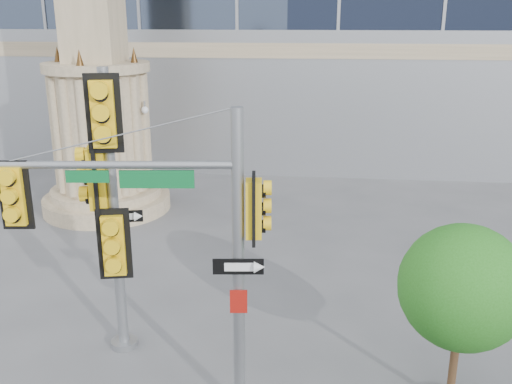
# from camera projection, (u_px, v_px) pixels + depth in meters

# --- Properties ---
(ground) EXTENTS (120.00, 120.00, 0.00)m
(ground) POSITION_uv_depth(u_px,v_px,m) (242.00, 370.00, 11.11)
(ground) COLOR #545456
(ground) RESTS_ON ground
(monument) EXTENTS (4.40, 4.40, 16.60)m
(monument) POSITION_uv_depth(u_px,v_px,m) (95.00, 49.00, 18.60)
(monument) COLOR #9A8A68
(monument) RESTS_ON ground
(main_signal_pole) EXTENTS (4.13, 0.80, 5.32)m
(main_signal_pole) POSITION_uv_depth(u_px,v_px,m) (178.00, 234.00, 9.04)
(main_signal_pole) COLOR slate
(main_signal_pole) RESTS_ON ground
(secondary_signal_pole) EXTENTS (1.05, 0.76, 5.73)m
(secondary_signal_pole) POSITION_uv_depth(u_px,v_px,m) (108.00, 195.00, 10.78)
(secondary_signal_pole) COLOR slate
(secondary_signal_pole) RESTS_ON ground
(street_tree) EXTENTS (2.18, 2.12, 3.39)m
(street_tree) POSITION_uv_depth(u_px,v_px,m) (464.00, 292.00, 9.45)
(street_tree) COLOR #9A8A68
(street_tree) RESTS_ON ground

